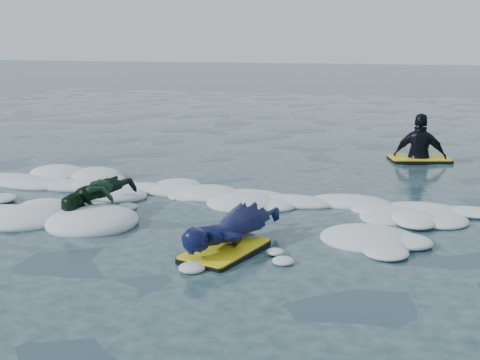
% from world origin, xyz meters
% --- Properties ---
extents(ground, '(120.00, 120.00, 0.00)m').
position_xyz_m(ground, '(0.00, 0.00, 0.00)').
color(ground, '#162235').
rests_on(ground, ground).
extents(foam_band, '(12.00, 3.10, 0.30)m').
position_xyz_m(foam_band, '(0.00, 1.03, 0.00)').
color(foam_band, white).
rests_on(foam_band, ground).
extents(prone_woman_unit, '(1.07, 1.87, 0.46)m').
position_xyz_m(prone_woman_unit, '(0.94, -0.69, 0.24)').
color(prone_woman_unit, black).
rests_on(prone_woman_unit, ground).
extents(prone_child_unit, '(0.91, 1.41, 0.51)m').
position_xyz_m(prone_child_unit, '(-1.35, 0.15, 0.26)').
color(prone_child_unit, black).
rests_on(prone_child_unit, ground).
extents(waiting_rider_unit, '(1.39, 1.01, 1.87)m').
position_xyz_m(waiting_rider_unit, '(3.10, 5.62, 0.08)').
color(waiting_rider_unit, black).
rests_on(waiting_rider_unit, ground).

